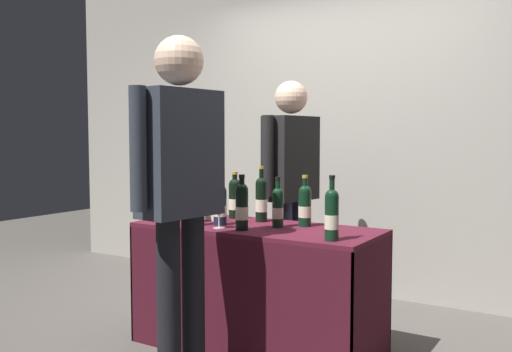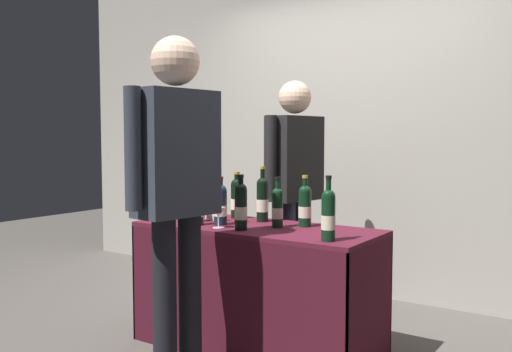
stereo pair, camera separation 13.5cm
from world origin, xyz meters
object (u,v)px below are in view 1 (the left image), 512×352
Objects in this scene: display_bottle_0 at (220,204)px; vendor_presenter at (291,176)px; flower_vase at (171,204)px; featured_wine_bottle at (197,205)px; wine_glass_near_vendor at (219,213)px; tasting_table at (256,267)px; taster_foreground_right at (180,177)px.

vendor_presenter is at bearing 84.11° from display_bottle_0.
flower_vase is at bearing -178.02° from display_bottle_0.
featured_wine_bottle is 0.76× the size of flower_vase.
featured_wine_bottle is 0.28m from flower_vase.
wine_glass_near_vendor is 0.07× the size of vendor_presenter.
tasting_table is 0.69m from flower_vase.
featured_wine_bottle is at bearing -141.35° from display_bottle_0.
featured_wine_bottle is 0.58m from taster_foreground_right.
wine_glass_near_vendor is 0.88m from vendor_presenter.
tasting_table is 0.41m from wine_glass_near_vendor.
taster_foreground_right is at bearing -45.87° from flower_vase.
vendor_presenter is (0.46, 0.77, 0.15)m from flower_vase.
taster_foreground_right is at bearing -74.55° from display_bottle_0.
tasting_table is 4.93× the size of featured_wine_bottle.
display_bottle_0 is 0.62m from taster_foreground_right.
wine_glass_near_vendor reaches higher than tasting_table.
flower_vase is (-0.58, -0.10, 0.35)m from tasting_table.
vendor_presenter is (0.19, 0.85, 0.13)m from featured_wine_bottle.
taster_foreground_right is (0.53, -0.55, 0.23)m from flower_vase.
featured_wine_bottle is 1.02× the size of display_bottle_0.
display_bottle_0 is 0.75× the size of flower_vase.
vendor_presenter reaches higher than wine_glass_near_vendor.
flower_vase is (-0.38, -0.01, -0.02)m from display_bottle_0.
tasting_table is at bearing 9.56° from flower_vase.
taster_foreground_right is at bearing -61.07° from featured_wine_bottle.
tasting_table is at bearing 53.11° from wine_glass_near_vendor.
vendor_presenter reaches higher than tasting_table.
taster_foreground_right is (0.09, -0.46, 0.24)m from wine_glass_near_vendor.
vendor_presenter is 0.94× the size of taster_foreground_right.
featured_wine_bottle is 0.88m from vendor_presenter.
wine_glass_near_vendor is at bearing 19.13° from taster_foreground_right.
display_bottle_0 is (0.11, 0.09, 0.00)m from featured_wine_bottle.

